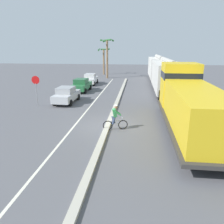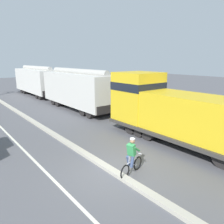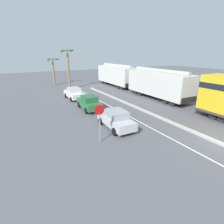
# 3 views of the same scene
# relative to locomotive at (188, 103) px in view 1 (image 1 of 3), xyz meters

# --- Properties ---
(ground_plane) EXTENTS (120.00, 120.00, 0.00)m
(ground_plane) POSITION_rel_locomotive_xyz_m (-5.44, -0.30, -1.80)
(ground_plane) COLOR #56565B
(median_curb) EXTENTS (0.36, 36.00, 0.16)m
(median_curb) POSITION_rel_locomotive_xyz_m (-5.44, 5.70, -1.72)
(median_curb) COLOR #B2AD9E
(median_curb) RESTS_ON ground
(lane_stripe) EXTENTS (0.14, 36.00, 0.01)m
(lane_stripe) POSITION_rel_locomotive_xyz_m (-7.84, 5.70, -1.79)
(lane_stripe) COLOR silver
(lane_stripe) RESTS_ON ground
(locomotive) EXTENTS (3.10, 11.61, 4.20)m
(locomotive) POSITION_rel_locomotive_xyz_m (0.00, 0.00, 0.00)
(locomotive) COLOR gold
(locomotive) RESTS_ON ground
(hopper_car_lead) EXTENTS (2.90, 10.60, 4.18)m
(hopper_car_lead) POSITION_rel_locomotive_xyz_m (0.00, 12.16, 0.28)
(hopper_car_lead) COLOR beige
(hopper_car_lead) RESTS_ON ground
(hopper_car_middle) EXTENTS (2.90, 10.60, 4.18)m
(hopper_car_middle) POSITION_rel_locomotive_xyz_m (0.00, 23.76, 0.28)
(hopper_car_middle) COLOR silver
(hopper_car_middle) RESTS_ON ground
(parked_car_silver) EXTENTS (1.91, 4.24, 1.62)m
(parked_car_silver) POSITION_rel_locomotive_xyz_m (-10.51, 6.06, -0.98)
(parked_car_silver) COLOR #B7BABF
(parked_car_silver) RESTS_ON ground
(parked_car_green) EXTENTS (1.95, 4.26, 1.62)m
(parked_car_green) POSITION_rel_locomotive_xyz_m (-10.51, 12.14, -0.98)
(parked_car_green) COLOR #286B3D
(parked_car_green) RESTS_ON ground
(parked_car_white) EXTENTS (1.90, 4.23, 1.62)m
(parked_car_white) POSITION_rel_locomotive_xyz_m (-10.55, 17.73, -0.98)
(parked_car_white) COLOR silver
(parked_car_white) RESTS_ON ground
(cyclist) EXTENTS (1.68, 0.57, 1.71)m
(cyclist) POSITION_rel_locomotive_xyz_m (-4.86, -0.94, -0.98)
(cyclist) COLOR black
(cyclist) RESTS_ON ground
(stop_sign) EXTENTS (0.76, 0.08, 2.88)m
(stop_sign) POSITION_rel_locomotive_xyz_m (-12.83, 4.39, 0.23)
(stop_sign) COLOR gray
(stop_sign) RESTS_ON ground
(palm_tree_near) EXTENTS (2.22, 2.39, 5.46)m
(palm_tree_near) POSITION_rel_locomotive_xyz_m (-10.43, 30.70, 2.09)
(palm_tree_near) COLOR #846647
(palm_tree_near) RESTS_ON ground
(palm_tree_far) EXTENTS (2.25, 2.22, 7.02)m
(palm_tree_far) POSITION_rel_locomotive_xyz_m (-8.99, 25.15, 3.06)
(palm_tree_far) COLOR #846647
(palm_tree_far) RESTS_ON ground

